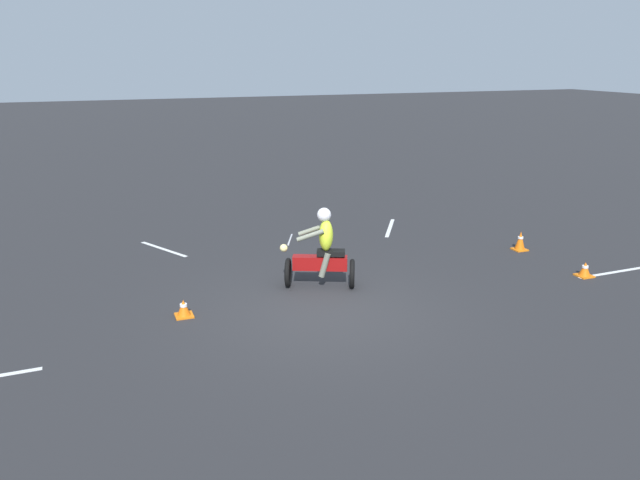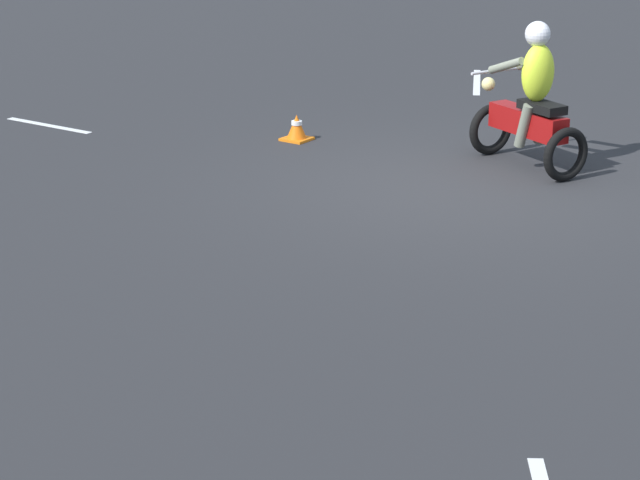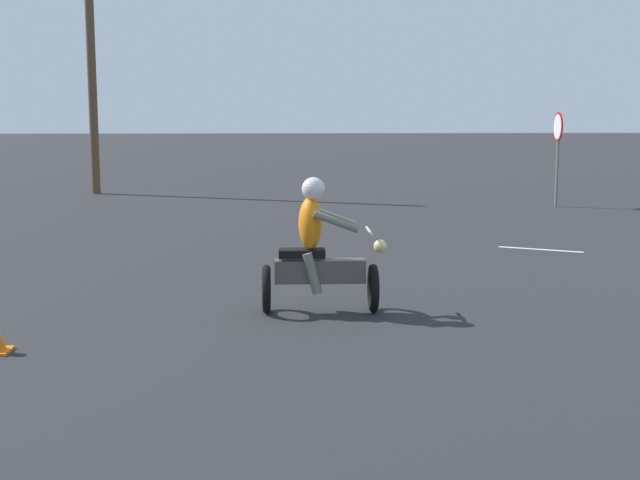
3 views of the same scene
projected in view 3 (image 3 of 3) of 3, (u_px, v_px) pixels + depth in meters
name	position (u px, v px, depth m)	size (l,w,h in m)	color
motorcycle_rider_background	(317.00, 254.00, 10.75)	(0.70, 1.51, 1.66)	black
stop_sign	(558.00, 140.00, 21.60)	(0.70, 0.08, 2.30)	slate
lane_stripe_ne	(540.00, 249.00, 15.51)	(0.10, 1.46, 0.01)	silver
utility_pole_near	(91.00, 47.00, 24.31)	(0.24, 0.24, 8.03)	brown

